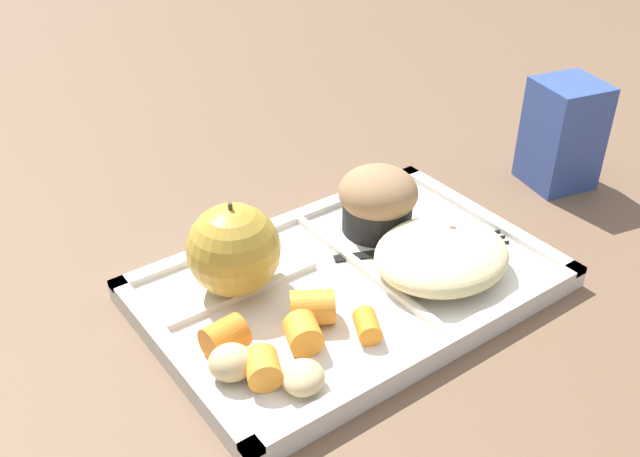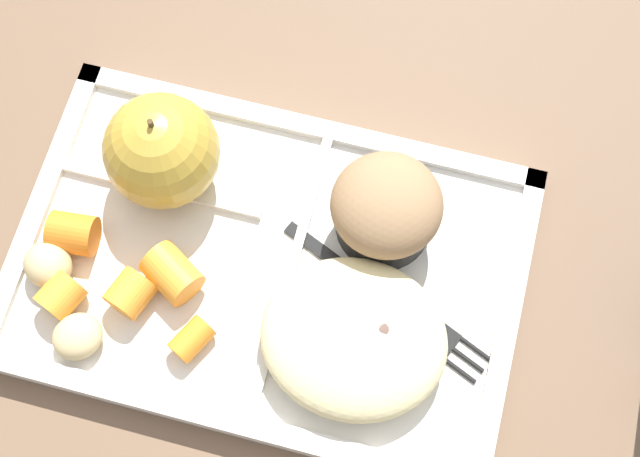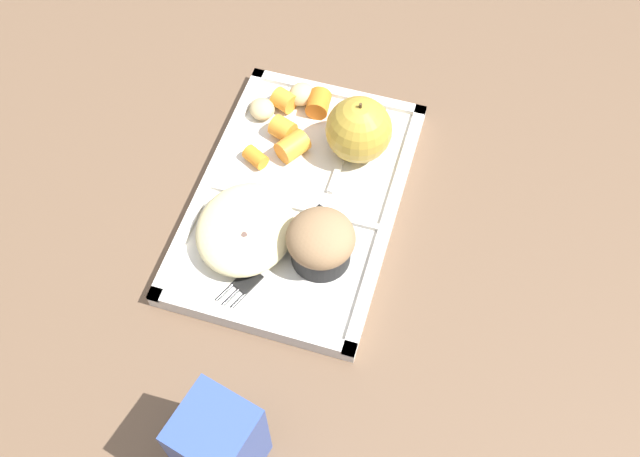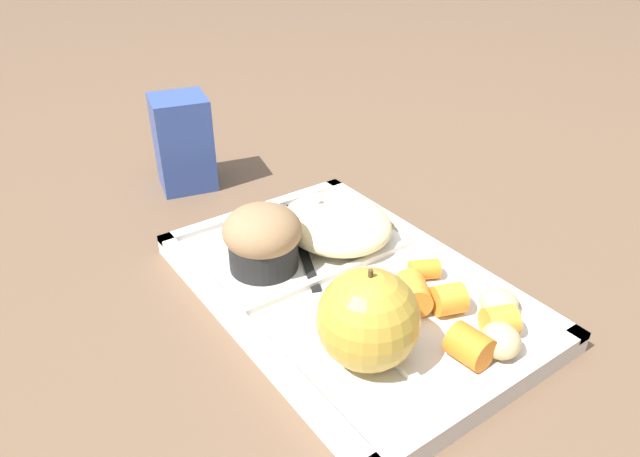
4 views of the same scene
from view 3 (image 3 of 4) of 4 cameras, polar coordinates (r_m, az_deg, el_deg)
The scene contains 16 objects.
ground at distance 0.83m, azimuth -1.71°, elevation 1.99°, with size 6.00×6.00×0.00m, color brown.
lunch_tray at distance 0.82m, azimuth -1.70°, elevation 2.32°, with size 0.34×0.22×0.02m.
green_apple at distance 0.83m, azimuth 3.10°, elevation 7.84°, with size 0.08×0.08×0.08m.
bran_muffin at distance 0.75m, azimuth 0.06°, elevation -1.09°, with size 0.07×0.07×0.06m.
carrot_slice_tilted at distance 0.89m, azimuth -0.12°, elevation 9.92°, with size 0.03×0.03×0.03m, color orange.
carrot_slice_large at distance 0.86m, azimuth -2.98°, elevation 7.93°, with size 0.03×0.03×0.03m, color orange.
carrot_slice_near_corner at distance 0.89m, azimuth -2.87°, elevation 10.14°, with size 0.03×0.03×0.03m, color orange.
carrot_slice_small at distance 0.84m, azimuth -5.15°, elevation 5.66°, with size 0.02×0.02×0.03m, color orange.
carrot_slice_center at distance 0.84m, azimuth -2.19°, elevation 6.55°, with size 0.03×0.03×0.03m, color orange.
potato_chunk_corner at distance 0.89m, azimuth -4.64°, elevation 9.45°, with size 0.03×0.03×0.02m, color tan.
potato_chunk_golden at distance 0.90m, azimuth -1.48°, elevation 10.63°, with size 0.03×0.03×0.03m, color tan.
egg_noodle_pile at distance 0.78m, azimuth -5.94°, elevation -0.01°, with size 0.12×0.11×0.04m, color beige.
meatball_side at distance 0.77m, azimuth -4.65°, elevation -1.01°, with size 0.03×0.03×0.03m, color brown.
meatball_back at distance 0.77m, azimuth -5.95°, elevation -1.03°, with size 0.04×0.04×0.04m, color brown.
plastic_fork at distance 0.78m, azimuth -4.19°, elevation -2.56°, with size 0.15×0.08×0.00m.
milk_carton at distance 0.66m, azimuth -8.01°, elevation -16.54°, with size 0.06×0.06×0.11m, color #334C99.
Camera 3 is at (0.43, 0.16, 0.69)m, focal length 40.25 mm.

